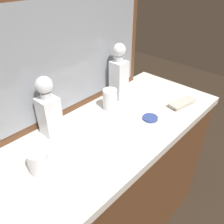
{
  "coord_description": "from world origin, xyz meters",
  "views": [
    {
      "loc": [
        -0.65,
        -0.6,
        1.54
      ],
      "look_at": [
        0.0,
        0.0,
        0.95
      ],
      "focal_mm": 37.08,
      "sensor_mm": 36.0,
      "label": 1
    }
  ],
  "objects_px": {
    "crystal_decanter_right": "(119,77)",
    "crystal_tumbler_far_left": "(110,100)",
    "porcelain_dish": "(150,118)",
    "crystal_tumbler_far_right": "(39,162)",
    "crystal_decanter_rear": "(49,112)",
    "silver_brush_right": "(182,103)"
  },
  "relations": [
    {
      "from": "crystal_tumbler_far_right",
      "to": "silver_brush_right",
      "type": "relative_size",
      "value": 0.51
    },
    {
      "from": "crystal_decanter_rear",
      "to": "crystal_tumbler_far_left",
      "type": "bearing_deg",
      "value": -8.89
    },
    {
      "from": "crystal_tumbler_far_right",
      "to": "porcelain_dish",
      "type": "bearing_deg",
      "value": -11.33
    },
    {
      "from": "crystal_decanter_rear",
      "to": "crystal_tumbler_far_right",
      "type": "xyz_separation_m",
      "value": [
        -0.16,
        -0.16,
        -0.07
      ]
    },
    {
      "from": "crystal_decanter_right",
      "to": "crystal_tumbler_far_right",
      "type": "xyz_separation_m",
      "value": [
        -0.62,
        -0.15,
        -0.09
      ]
    },
    {
      "from": "crystal_decanter_rear",
      "to": "silver_brush_right",
      "type": "bearing_deg",
      "value": -27.19
    },
    {
      "from": "silver_brush_right",
      "to": "porcelain_dish",
      "type": "xyz_separation_m",
      "value": [
        -0.23,
        0.05,
        -0.01
      ]
    },
    {
      "from": "silver_brush_right",
      "to": "crystal_tumbler_far_right",
      "type": "bearing_deg",
      "value": 168.34
    },
    {
      "from": "crystal_decanter_right",
      "to": "crystal_decanter_rear",
      "type": "height_order",
      "value": "crystal_decanter_right"
    },
    {
      "from": "crystal_decanter_rear",
      "to": "crystal_tumbler_far_right",
      "type": "relative_size",
      "value": 3.15
    },
    {
      "from": "crystal_tumbler_far_left",
      "to": "silver_brush_right",
      "type": "relative_size",
      "value": 0.63
    },
    {
      "from": "crystal_decanter_right",
      "to": "crystal_decanter_rear",
      "type": "relative_size",
      "value": 1.12
    },
    {
      "from": "crystal_decanter_right",
      "to": "crystal_tumbler_far_left",
      "type": "distance_m",
      "value": 0.15
    },
    {
      "from": "crystal_decanter_right",
      "to": "crystal_decanter_rear",
      "type": "xyz_separation_m",
      "value": [
        -0.45,
        0.01,
        -0.01
      ]
    },
    {
      "from": "crystal_decanter_right",
      "to": "crystal_tumbler_far_right",
      "type": "bearing_deg",
      "value": -166.21
    },
    {
      "from": "porcelain_dish",
      "to": "silver_brush_right",
      "type": "bearing_deg",
      "value": -12.47
    },
    {
      "from": "crystal_decanter_rear",
      "to": "crystal_tumbler_far_right",
      "type": "distance_m",
      "value": 0.24
    },
    {
      "from": "crystal_tumbler_far_left",
      "to": "crystal_decanter_rear",
      "type": "bearing_deg",
      "value": 171.11
    },
    {
      "from": "crystal_tumbler_far_left",
      "to": "porcelain_dish",
      "type": "xyz_separation_m",
      "value": [
        0.06,
        -0.22,
        -0.04
      ]
    },
    {
      "from": "crystal_decanter_rear",
      "to": "porcelain_dish",
      "type": "xyz_separation_m",
      "value": [
        0.39,
        -0.27,
        -0.11
      ]
    },
    {
      "from": "crystal_tumbler_far_right",
      "to": "porcelain_dish",
      "type": "xyz_separation_m",
      "value": [
        0.56,
        -0.11,
        -0.03
      ]
    },
    {
      "from": "crystal_tumbler_far_left",
      "to": "silver_brush_right",
      "type": "bearing_deg",
      "value": -42.67
    }
  ]
}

